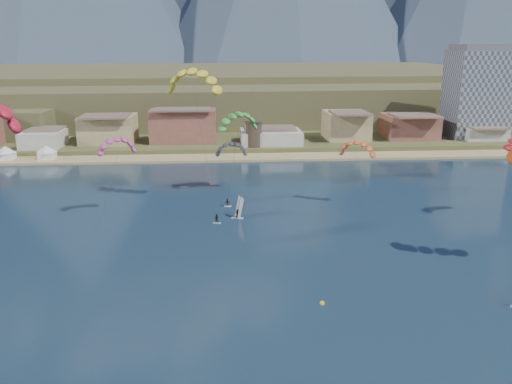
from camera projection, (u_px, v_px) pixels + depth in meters
ground at (275, 349)px, 61.60m from camera, size 2400.00×2400.00×0.00m
beach at (239, 157)px, 163.26m from camera, size 2200.00×12.00×0.90m
land at (224, 74)px, 599.04m from camera, size 2200.00×900.00×4.00m
foothills at (271, 92)px, 283.73m from camera, size 940.00×210.00×18.00m
town at (116, 126)px, 173.81m from camera, size 400.00×24.00×12.00m
apartment_tower at (478, 92)px, 185.29m from camera, size 20.00×16.00×32.00m
watchtower at (254, 133)px, 169.60m from camera, size 5.82×5.82×8.60m
kitesurfer_yellow at (194, 78)px, 108.78m from camera, size 13.27×17.31×31.23m
kitesurfer_green at (238, 119)px, 120.36m from camera, size 10.70×14.54×20.95m
distant_kite_pink at (116, 143)px, 103.81m from camera, size 8.71×7.19×18.27m
distant_kite_dark at (231, 146)px, 124.38m from camera, size 8.11×5.86×14.05m
distant_kite_orange at (357, 146)px, 112.85m from camera, size 8.67×7.23×16.20m
windsurfer at (238, 212)px, 107.06m from camera, size 2.56×2.82×4.38m
buoy at (322, 303)px, 72.09m from camera, size 0.69×0.69×0.69m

